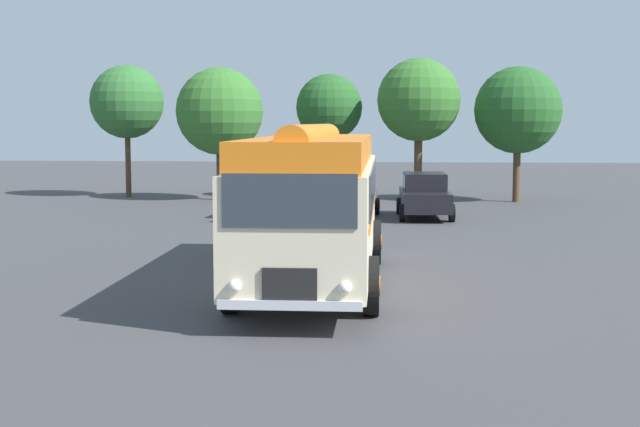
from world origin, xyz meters
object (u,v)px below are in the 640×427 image
at_px(car_mid_left, 351,195).
at_px(car_mid_right, 425,195).
at_px(vintage_bus, 314,198).
at_px(car_near_left, 271,195).

height_order(car_mid_left, car_mid_right, same).
xyz_separation_m(vintage_bus, car_mid_right, (2.85, 13.92, -1.05)).
bearing_deg(car_mid_right, car_near_left, -175.31).
height_order(vintage_bus, car_mid_right, vintage_bus).
bearing_deg(car_near_left, car_mid_right, 4.69).
bearing_deg(car_mid_left, car_near_left, -173.96).
distance_m(car_mid_left, car_mid_right, 2.74).
relative_size(car_mid_left, car_mid_right, 1.01).
bearing_deg(car_mid_right, vintage_bus, -101.59).
bearing_deg(car_mid_left, car_mid_right, 3.23).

